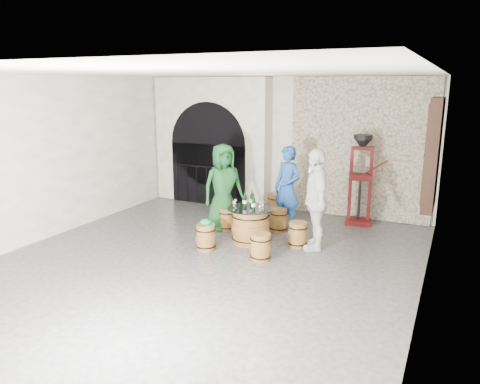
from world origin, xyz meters
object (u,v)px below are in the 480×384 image
at_px(barrel_table, 250,225).
at_px(wine_bottle_left, 245,200).
at_px(person_blue, 287,188).
at_px(barrel_stool_near_right, 261,247).
at_px(barrel_stool_left, 227,219).
at_px(wine_bottle_center, 253,203).
at_px(barrel_stool_far, 279,220).
at_px(person_white, 316,199).
at_px(barrel_stool_right, 298,234).
at_px(person_green, 223,187).
at_px(wine_bottle_right, 252,199).
at_px(side_barrel, 277,206).
at_px(barrel_stool_near_left, 206,237).
at_px(corking_press, 361,173).

bearing_deg(barrel_table, wine_bottle_left, 166.50).
bearing_deg(person_blue, barrel_stool_near_right, -63.09).
bearing_deg(barrel_table, barrel_stool_left, 147.32).
bearing_deg(wine_bottle_left, wine_bottle_center, -29.42).
xyz_separation_m(barrel_stool_far, wine_bottle_left, (-0.38, -0.86, 0.59)).
bearing_deg(person_white, barrel_stool_right, -105.92).
relative_size(barrel_stool_far, person_green, 0.27).
bearing_deg(person_white, barrel_stool_far, -151.19).
distance_m(barrel_stool_left, barrel_stool_near_right, 1.82).
relative_size(barrel_stool_left, person_green, 0.27).
bearing_deg(barrel_table, wine_bottle_right, 106.05).
xyz_separation_m(barrel_table, person_white, (1.21, 0.24, 0.61)).
bearing_deg(side_barrel, wine_bottle_left, -90.39).
bearing_deg(person_white, barrel_stool_near_right, -61.16).
xyz_separation_m(barrel_stool_far, person_green, (-1.14, -0.32, 0.67)).
xyz_separation_m(barrel_stool_left, person_green, (-0.11, 0.07, 0.67)).
bearing_deg(barrel_stool_near_right, barrel_table, 125.79).
relative_size(barrel_stool_far, side_barrel, 0.81).
distance_m(barrel_stool_near_left, person_green, 1.48).
relative_size(barrel_table, side_barrel, 1.51).
height_order(barrel_stool_far, barrel_stool_near_left, same).
distance_m(barrel_stool_near_right, wine_bottle_center, 0.97).
height_order(barrel_stool_far, person_white, person_white).
height_order(barrel_stool_right, corking_press, corking_press).
distance_m(person_white, side_barrel, 2.13).
distance_m(person_blue, corking_press, 1.67).
xyz_separation_m(barrel_stool_near_right, corking_press, (1.11, 2.90, 0.91)).
distance_m(wine_bottle_right, corking_press, 2.63).
height_order(person_blue, person_white, person_white).
bearing_deg(barrel_stool_far, corking_press, 41.80).
distance_m(barrel_table, person_blue, 1.33).
relative_size(barrel_stool_near_right, person_white, 0.25).
relative_size(barrel_stool_left, barrel_stool_right, 1.00).
bearing_deg(barrel_stool_right, barrel_table, -168.85).
distance_m(barrel_stool_right, wine_bottle_left, 1.21).
bearing_deg(barrel_stool_near_right, barrel_stool_left, 136.56).
height_order(person_blue, wine_bottle_left, person_blue).
distance_m(barrel_stool_left, wine_bottle_left, 0.99).
height_order(barrel_table, person_blue, person_blue).
bearing_deg(wine_bottle_left, barrel_table, -13.50).
xyz_separation_m(barrel_stool_right, barrel_stool_near_right, (-0.37, -0.93, 0.00)).
distance_m(barrel_table, barrel_stool_right, 0.93).
height_order(barrel_stool_near_right, person_blue, person_blue).
distance_m(barrel_table, person_green, 1.20).
height_order(person_green, wine_bottle_right, person_green).
relative_size(barrel_table, wine_bottle_left, 2.77).
distance_m(person_white, wine_bottle_left, 1.37).
distance_m(barrel_stool_right, corking_press, 2.29).
height_order(wine_bottle_center, wine_bottle_right, same).
relative_size(person_green, wine_bottle_right, 5.60).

